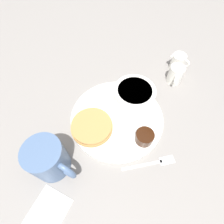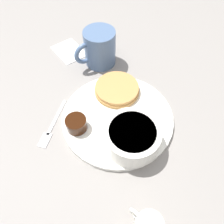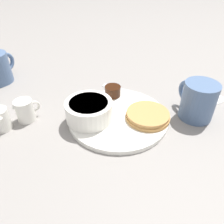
{
  "view_description": "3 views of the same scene",
  "coord_description": "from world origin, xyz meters",
  "px_view_note": "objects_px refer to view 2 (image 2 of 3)",
  "views": [
    {
      "loc": [
        -0.2,
        -0.15,
        0.44
      ],
      "look_at": [
        -0.01,
        0.01,
        0.03
      ],
      "focal_mm": 28.0,
      "sensor_mm": 36.0,
      "label": 1
    },
    {
      "loc": [
        0.26,
        -0.12,
        0.44
      ],
      "look_at": [
        -0.0,
        -0.01,
        0.03
      ],
      "focal_mm": 35.0,
      "sensor_mm": 36.0,
      "label": 2
    },
    {
      "loc": [
        0.11,
        0.44,
        0.36
      ],
      "look_at": [
        0.02,
        0.0,
        0.03
      ],
      "focal_mm": 35.0,
      "sensor_mm": 36.0,
      "label": 3
    }
  ],
  "objects_px": {
    "plate": "(118,118)",
    "bowl": "(130,137)",
    "fork": "(51,128)",
    "coffee_mug": "(99,48)"
  },
  "relations": [
    {
      "from": "plate",
      "to": "fork",
      "type": "distance_m",
      "value": 0.16
    },
    {
      "from": "plate",
      "to": "bowl",
      "type": "bearing_deg",
      "value": -3.52
    },
    {
      "from": "bowl",
      "to": "fork",
      "type": "relative_size",
      "value": 1.01
    },
    {
      "from": "plate",
      "to": "coffee_mug",
      "type": "height_order",
      "value": "coffee_mug"
    },
    {
      "from": "bowl",
      "to": "coffee_mug",
      "type": "distance_m",
      "value": 0.28
    },
    {
      "from": "bowl",
      "to": "fork",
      "type": "distance_m",
      "value": 0.19
    },
    {
      "from": "bowl",
      "to": "plate",
      "type": "bearing_deg",
      "value": 176.48
    },
    {
      "from": "plate",
      "to": "bowl",
      "type": "distance_m",
      "value": 0.08
    },
    {
      "from": "plate",
      "to": "fork",
      "type": "xyz_separation_m",
      "value": [
        -0.03,
        -0.15,
        -0.0
      ]
    },
    {
      "from": "bowl",
      "to": "coffee_mug",
      "type": "relative_size",
      "value": 0.98
    }
  ]
}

